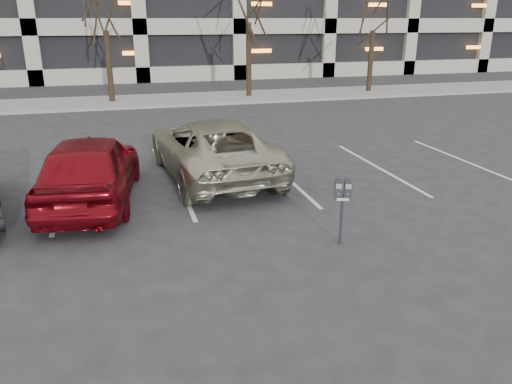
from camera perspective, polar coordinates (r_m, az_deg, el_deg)
name	(u,v)px	position (r m, az deg, el deg)	size (l,w,h in m)	color
ground	(257,211)	(10.94, 0.12, -2.15)	(140.00, 140.00, 0.00)	#28282B
sidewalk	(173,100)	(26.26, -9.43, 10.36)	(80.00, 4.00, 0.12)	gray
stall_lines	(180,184)	(12.82, -8.70, 0.90)	(16.90, 5.20, 0.00)	silver
parking_meter	(343,195)	(9.16, 9.89, -0.39)	(0.34, 0.22, 1.25)	black
suv_silver	(213,148)	(13.20, -4.96, 5.03)	(3.02, 5.72, 1.54)	#B4B199
car_red	(90,168)	(11.82, -18.43, 2.57)	(1.89, 4.70, 1.60)	maroon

